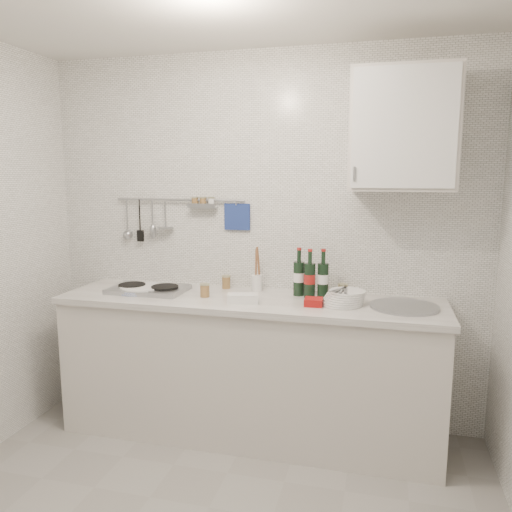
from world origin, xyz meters
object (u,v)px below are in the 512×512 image
Objects in this scene: plate_stack_sink at (344,298)px; utensil_crock at (257,281)px; wall_cabinet at (403,130)px; plate_stack_hob at (140,289)px; wine_bottles at (310,273)px.

plate_stack_sink is 0.89× the size of utensil_crock.
plate_stack_hob is at bearing -175.20° from wall_cabinet.
utensil_crock reaches higher than plate_stack_hob.
wall_cabinet is 2.60× the size of plate_stack_sink.
utensil_crock is (0.75, 0.22, 0.05)m from plate_stack_hob.
utensil_crock reaches higher than plate_stack_sink.
wine_bottles is at bearing 179.01° from wall_cabinet.
plate_stack_sink is 0.29m from wine_bottles.
plate_stack_hob is at bearing -163.85° from utensil_crock.
plate_stack_hob is 1.35m from plate_stack_sink.
wall_cabinet is at bearing -0.99° from wine_bottles.
wall_cabinet reaches higher than plate_stack_sink.
wall_cabinet is at bearing -5.06° from utensil_crock.
utensil_crock is at bearing 174.94° from wall_cabinet.
wine_bottles is at bearing 7.50° from plate_stack_hob.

